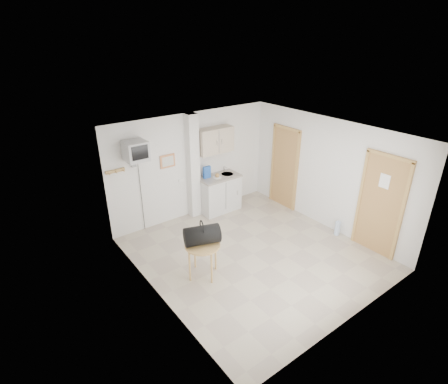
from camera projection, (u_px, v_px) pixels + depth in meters
ground at (253, 254)px, 7.13m from camera, size 4.50×4.50×0.00m
room_envelope at (262, 180)px, 6.68m from camera, size 4.24×4.54×2.55m
kitchenette at (218, 180)px, 8.56m from camera, size 1.03×0.58×2.10m
crt_television at (136, 152)px, 7.00m from camera, size 0.44×0.45×2.15m
round_table at (203, 248)px, 6.28m from camera, size 0.64×0.64×0.67m
duffel_bag at (202, 235)px, 6.20m from camera, size 0.71×0.53×0.47m
water_bottle at (337, 228)px, 7.73m from camera, size 0.12×0.12×0.35m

